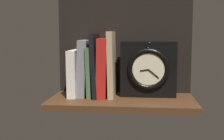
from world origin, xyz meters
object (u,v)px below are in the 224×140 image
(book_green_romantic, at_px, (91,71))
(book_tan_shortstories, at_px, (112,64))
(book_white_catcher, at_px, (75,73))
(framed_clock, at_px, (148,69))
(book_gray_chess, at_px, (84,68))
(book_black_skeptic, at_px, (96,65))
(book_red_requiem, at_px, (103,67))

(book_green_romantic, bearing_deg, book_tan_shortstories, 0.00)
(book_white_catcher, bearing_deg, framed_clock, 0.67)
(book_gray_chess, relative_size, framed_clock, 1.02)
(book_tan_shortstories, bearing_deg, book_green_romantic, 180.00)
(book_gray_chess, height_order, book_green_romantic, book_gray_chess)
(book_black_skeptic, bearing_deg, book_white_catcher, 180.00)
(book_gray_chess, relative_size, book_red_requiem, 0.97)
(book_white_catcher, bearing_deg, book_black_skeptic, 0.00)
(book_green_romantic, relative_size, book_black_skeptic, 0.79)
(book_gray_chess, distance_m, book_red_requiem, 0.08)
(book_black_skeptic, relative_size, framed_clock, 1.14)
(book_green_romantic, bearing_deg, framed_clock, 0.86)
(book_tan_shortstories, distance_m, framed_clock, 0.15)
(book_red_requiem, bearing_deg, book_white_catcher, 180.00)
(book_green_romantic, distance_m, book_red_requiem, 0.05)
(book_white_catcher, height_order, framed_clock, framed_clock)
(book_gray_chess, bearing_deg, book_black_skeptic, 0.00)
(book_white_catcher, height_order, book_red_requiem, book_red_requiem)
(book_red_requiem, bearing_deg, book_black_skeptic, 180.00)
(book_black_skeptic, height_order, book_tan_shortstories, book_tan_shortstories)
(book_gray_chess, bearing_deg, framed_clock, 0.77)
(book_green_romantic, xyz_separation_m, book_tan_shortstories, (0.08, 0.00, 0.03))
(book_black_skeptic, bearing_deg, book_red_requiem, 0.00)
(book_green_romantic, relative_size, book_red_requiem, 0.85)
(book_tan_shortstories, height_order, framed_clock, book_tan_shortstories)
(book_white_catcher, relative_size, book_gray_chess, 0.82)
(book_gray_chess, bearing_deg, book_green_romantic, 0.00)
(book_white_catcher, bearing_deg, book_tan_shortstories, 0.00)
(book_black_skeptic, distance_m, framed_clock, 0.21)
(framed_clock, bearing_deg, book_green_romantic, -179.14)
(book_white_catcher, xyz_separation_m, book_tan_shortstories, (0.15, 0.00, 0.04))
(book_green_romantic, bearing_deg, book_gray_chess, 180.00)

